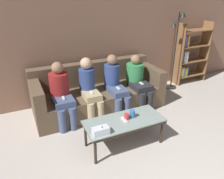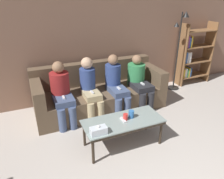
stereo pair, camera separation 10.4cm
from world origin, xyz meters
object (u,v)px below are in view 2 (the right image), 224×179
object	(u,v)px
cup_near_left	(125,117)
game_remote	(123,120)
seated_person_right_end	(139,80)
tissue_box	(99,131)
seated_person_mid_right	(116,83)
coffee_table	(123,123)
seated_person_left_end	(62,91)
standing_lamp	(179,44)
seated_person_mid_left	(90,87)
cup_near_right	(131,114)
couch	(99,93)
bookshelf	(191,56)

from	to	relation	value
cup_near_left	game_remote	xyz separation A→B (m)	(-0.04, -0.01, -0.04)
seated_person_right_end	tissue_box	bearing A→B (deg)	-136.78
game_remote	seated_person_mid_right	distance (m)	1.08
coffee_table	tissue_box	distance (m)	0.48
coffee_table	seated_person_left_end	world-z (taller)	seated_person_left_end
tissue_box	seated_person_mid_right	distance (m)	1.41
standing_lamp	seated_person_left_end	distance (m)	2.80
standing_lamp	seated_person_mid_left	size ratio (longest dim) A/B	1.61
game_remote	coffee_table	bearing A→B (deg)	97.13
cup_near_right	seated_person_mid_left	bearing A→B (deg)	107.67
game_remote	seated_person_mid_left	world-z (taller)	seated_person_mid_left
seated_person_mid_right	couch	bearing A→B (deg)	136.29
cup_near_left	seated_person_left_end	world-z (taller)	seated_person_left_end
coffee_table	cup_near_right	bearing A→B (deg)	10.12
couch	seated_person_mid_right	bearing A→B (deg)	-43.71
cup_near_right	seated_person_left_end	world-z (taller)	seated_person_left_end
coffee_table	cup_near_right	world-z (taller)	cup_near_right
tissue_box	seated_person_left_end	distance (m)	1.23
seated_person_mid_left	bookshelf	bearing A→B (deg)	11.01
standing_lamp	seated_person_right_end	distance (m)	1.38
cup_near_right	seated_person_right_end	xyz separation A→B (m)	(0.69, 1.00, 0.06)
cup_near_left	seated_person_right_end	bearing A→B (deg)	52.25
seated_person_right_end	cup_near_left	bearing A→B (deg)	-127.75
couch	seated_person_mid_left	bearing A→B (deg)	-137.80
couch	cup_near_right	bearing A→B (deg)	-86.86
standing_lamp	seated_person_mid_right	bearing A→B (deg)	-166.58
seated_person_mid_right	cup_near_right	bearing A→B (deg)	-100.54
game_remote	seated_person_mid_right	xyz separation A→B (m)	(0.33, 1.02, 0.13)
tissue_box	seated_person_mid_right	world-z (taller)	seated_person_mid_right
seated_person_mid_left	seated_person_left_end	bearing A→B (deg)	178.92
tissue_box	game_remote	distance (m)	0.47
standing_lamp	couch	bearing A→B (deg)	-175.09
cup_near_left	game_remote	size ratio (longest dim) A/B	0.64
game_remote	bookshelf	bearing A→B (deg)	31.12
seated_person_mid_right	seated_person_mid_left	bearing A→B (deg)	178.59
cup_near_right	seated_person_mid_right	world-z (taller)	seated_person_mid_right
cup_near_left	cup_near_right	size ratio (longest dim) A/B	0.83
game_remote	seated_person_right_end	size ratio (longest dim) A/B	0.15
coffee_table	seated_person_mid_right	world-z (taller)	seated_person_mid_right
seated_person_right_end	standing_lamp	bearing A→B (deg)	18.05
seated_person_mid_right	seated_person_right_end	bearing A→B (deg)	1.63
cup_near_left	seated_person_right_end	size ratio (longest dim) A/B	0.09
couch	tissue_box	bearing A→B (deg)	-109.97
tissue_box	seated_person_right_end	bearing A→B (deg)	43.22
seated_person_right_end	seated_person_mid_right	bearing A→B (deg)	-178.37
standing_lamp	cup_near_right	bearing A→B (deg)	-143.64
couch	game_remote	xyz separation A→B (m)	(-0.08, -1.26, 0.13)
coffee_table	bookshelf	bearing A→B (deg)	31.12
game_remote	seated_person_left_end	size ratio (longest dim) A/B	0.14
seated_person_mid_left	standing_lamp	bearing A→B (deg)	10.15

